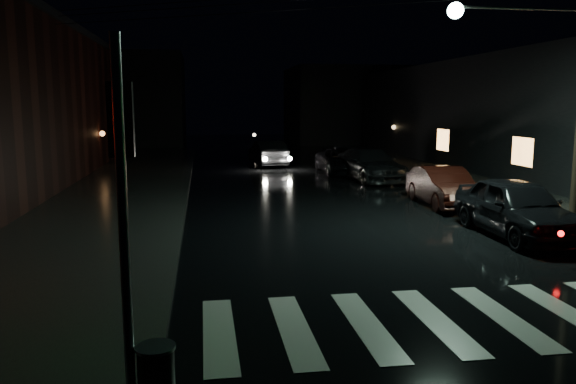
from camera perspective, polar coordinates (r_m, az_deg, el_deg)
name	(u,v)px	position (r m, az deg, el deg)	size (l,w,h in m)	color
ground	(299,342)	(8.83, 1.17, -14.99)	(120.00, 120.00, 0.00)	black
sidewalk_left	(108,197)	(22.52, -17.78, -0.48)	(6.00, 44.00, 0.15)	#282826
sidewalk_right	(476,188)	(24.98, 18.56, 0.37)	(4.00, 44.00, 0.15)	#282826
building_right	(572,116)	(31.81, 26.86, 6.90)	(10.00, 40.00, 6.00)	black
building_far_left	(105,100)	(53.65, -18.13, 8.90)	(14.00, 10.00, 8.00)	black
building_far_right	(363,105)	(55.14, 7.63, 8.73)	(14.00, 10.00, 7.00)	black
crosswalk	(469,318)	(10.17, 17.95, -12.09)	(9.00, 3.00, 0.01)	beige
signal_pole_corner	(140,280)	(6.84, -14.77, -8.67)	(0.68, 0.61, 4.20)	slate
utility_pole	(563,68)	(18.14, 26.18, 11.24)	(4.92, 0.44, 8.00)	black
parked_car_a	(517,208)	(16.49, 22.24, -1.48)	(1.88, 4.67, 1.59)	black
parked_car_b	(443,187)	(20.60, 15.52, 0.53)	(1.47, 4.21, 1.39)	black
parked_car_c	(370,164)	(27.05, 8.30, 2.82)	(2.12, 5.22, 1.51)	black
parked_car_d	(342,161)	(29.49, 5.54, 3.16)	(2.17, 4.71, 1.31)	black
oncoming_car	(268,153)	(33.07, -2.06, 3.97)	(1.58, 4.53, 1.49)	black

